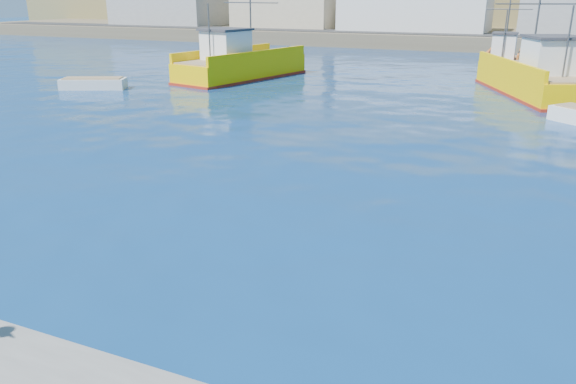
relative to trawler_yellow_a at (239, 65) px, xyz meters
The scene contains 6 objects.
ground 32.72m from the trawler_yellow_a, 62.25° to the right, with size 260.00×260.00×0.00m, color #071F54.
dock_bollards 36.01m from the trawler_yellow_a, 63.93° to the right, with size 36.20×0.20×0.30m.
trawler_yellow_a is the anchor object (origin of this frame).
trawler_yellow_b 20.77m from the trawler_yellow_a, ahead, with size 8.25×12.22×6.55m.
boat_orange 21.97m from the trawler_yellow_a, 35.75° to the left, with size 3.59×6.86×5.89m.
skiff_left 10.70m from the trawler_yellow_a, 128.88° to the right, with size 4.48×3.13×0.92m.
Camera 1 is at (5.50, -8.91, 6.03)m, focal length 35.00 mm.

